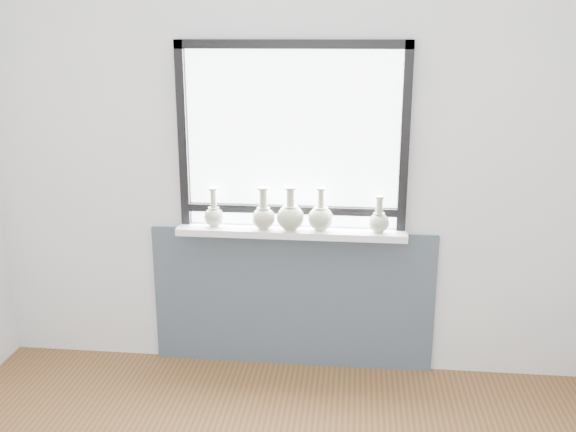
# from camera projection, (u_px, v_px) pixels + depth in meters

# --- Properties ---
(back_wall) EXTENTS (3.60, 0.02, 2.60)m
(back_wall) POSITION_uv_depth(u_px,v_px,m) (293.00, 157.00, 3.67)
(back_wall) COLOR silver
(back_wall) RESTS_ON ground
(apron_panel) EXTENTS (1.70, 0.03, 0.86)m
(apron_panel) POSITION_uv_depth(u_px,v_px,m) (292.00, 299.00, 3.88)
(apron_panel) COLOR #404C57
(apron_panel) RESTS_ON ground
(windowsill) EXTENTS (1.32, 0.18, 0.04)m
(windowsill) POSITION_uv_depth(u_px,v_px,m) (291.00, 232.00, 3.69)
(windowsill) COLOR white
(windowsill) RESTS_ON apron_panel
(window) EXTENTS (1.30, 0.06, 1.05)m
(window) POSITION_uv_depth(u_px,v_px,m) (292.00, 133.00, 3.60)
(window) COLOR black
(window) RESTS_ON windowsill
(vase_a) EXTENTS (0.12, 0.12, 0.23)m
(vase_a) POSITION_uv_depth(u_px,v_px,m) (214.00, 215.00, 3.71)
(vase_a) COLOR #ABB291
(vase_a) RESTS_ON windowsill
(vase_b) EXTENTS (0.14, 0.14, 0.24)m
(vase_b) POSITION_uv_depth(u_px,v_px,m) (263.00, 216.00, 3.66)
(vase_b) COLOR #ABB291
(vase_b) RESTS_ON windowsill
(vase_c) EXTENTS (0.16, 0.16, 0.25)m
(vase_c) POSITION_uv_depth(u_px,v_px,m) (290.00, 216.00, 3.64)
(vase_c) COLOR #ABB291
(vase_c) RESTS_ON windowsill
(vase_d) EXTENTS (0.15, 0.15, 0.25)m
(vase_d) POSITION_uv_depth(u_px,v_px,m) (321.00, 217.00, 3.64)
(vase_d) COLOR #ABB291
(vase_d) RESTS_ON windowsill
(vase_e) EXTENTS (0.12, 0.12, 0.21)m
(vase_e) POSITION_uv_depth(u_px,v_px,m) (379.00, 221.00, 3.60)
(vase_e) COLOR #ABB291
(vase_e) RESTS_ON windowsill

